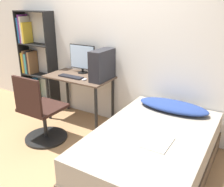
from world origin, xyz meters
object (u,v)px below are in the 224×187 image
at_px(office_chair, 41,116).
at_px(pc_tower, 102,65).
at_px(bed, 151,153).
at_px(bookshelf, 33,63).
at_px(monitor, 82,58).
at_px(keyboard, 71,77).

bearing_deg(office_chair, pc_tower, 60.77).
relative_size(office_chair, bed, 0.52).
distance_m(bookshelf, pc_tower, 1.58).
xyz_separation_m(bed, pc_tower, (-1.07, 0.67, 0.69)).
relative_size(bed, monitor, 3.91).
distance_m(office_chair, pc_tower, 1.10).
xyz_separation_m(office_chair, pc_tower, (0.45, 0.81, 0.58)).
xyz_separation_m(bookshelf, monitor, (1.10, 0.02, 0.21)).
relative_size(monitor, pc_tower, 1.06).
xyz_separation_m(bed, keyboard, (-1.53, 0.52, 0.49)).
bearing_deg(monitor, office_chair, -89.52).
bearing_deg(pc_tower, keyboard, -162.20).
bearing_deg(keyboard, office_chair, -89.15).
distance_m(bookshelf, office_chair, 1.50).
xyz_separation_m(office_chair, keyboard, (-0.01, 0.66, 0.38)).
distance_m(bed, keyboard, 1.69).
distance_m(bed, monitor, 1.87).
xyz_separation_m(bookshelf, office_chair, (1.11, -0.93, -0.39)).
xyz_separation_m(office_chair, bed, (1.52, 0.14, -0.11)).
height_order(bookshelf, monitor, bookshelf).
height_order(monitor, keyboard, monitor).
height_order(monitor, pc_tower, monitor).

